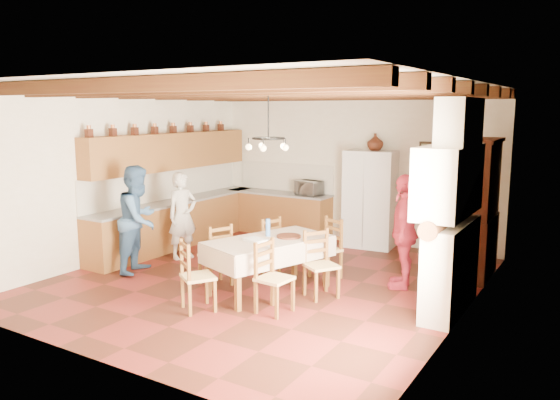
{
  "coord_description": "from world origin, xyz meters",
  "views": [
    {
      "loc": [
        4.51,
        -6.89,
        2.65
      ],
      "look_at": [
        0.1,
        0.3,
        1.25
      ],
      "focal_mm": 35.0,
      "sensor_mm": 36.0,
      "label": 1
    }
  ],
  "objects_px": {
    "chair_right_far": "(321,264)",
    "person_woman_blue": "(139,219)",
    "refrigerator": "(371,199)",
    "hutch": "(478,209)",
    "dining_table": "(269,245)",
    "chair_end_near": "(198,275)",
    "person_man": "(183,216)",
    "chair_left_near": "(215,254)",
    "chair_end_far": "(325,248)",
    "chair_left_far": "(264,245)",
    "chair_right_near": "(274,277)",
    "microwave": "(309,188)",
    "person_woman_red": "(404,231)"
  },
  "relations": [
    {
      "from": "chair_left_far",
      "to": "chair_right_near",
      "type": "height_order",
      "value": "same"
    },
    {
      "from": "chair_left_near",
      "to": "chair_left_far",
      "type": "bearing_deg",
      "value": -178.92
    },
    {
      "from": "chair_right_near",
      "to": "person_woman_blue",
      "type": "xyz_separation_m",
      "value": [
        -2.87,
        0.41,
        0.4
      ]
    },
    {
      "from": "refrigerator",
      "to": "hutch",
      "type": "distance_m",
      "value": 2.41
    },
    {
      "from": "chair_left_near",
      "to": "microwave",
      "type": "bearing_deg",
      "value": -152.8
    },
    {
      "from": "refrigerator",
      "to": "chair_end_far",
      "type": "height_order",
      "value": "refrigerator"
    },
    {
      "from": "refrigerator",
      "to": "chair_right_near",
      "type": "height_order",
      "value": "refrigerator"
    },
    {
      "from": "person_man",
      "to": "microwave",
      "type": "xyz_separation_m",
      "value": [
        1.15,
        2.6,
        0.27
      ]
    },
    {
      "from": "chair_right_near",
      "to": "person_man",
      "type": "relative_size",
      "value": 0.62
    },
    {
      "from": "dining_table",
      "to": "chair_end_near",
      "type": "bearing_deg",
      "value": -109.33
    },
    {
      "from": "refrigerator",
      "to": "chair_right_near",
      "type": "bearing_deg",
      "value": -91.28
    },
    {
      "from": "person_woman_blue",
      "to": "dining_table",
      "type": "bearing_deg",
      "value": -100.34
    },
    {
      "from": "chair_end_near",
      "to": "person_woman_blue",
      "type": "relative_size",
      "value": 0.54
    },
    {
      "from": "person_man",
      "to": "person_woman_blue",
      "type": "bearing_deg",
      "value": -164.84
    },
    {
      "from": "person_man",
      "to": "person_woman_red",
      "type": "height_order",
      "value": "person_woman_red"
    },
    {
      "from": "dining_table",
      "to": "microwave",
      "type": "relative_size",
      "value": 3.77
    },
    {
      "from": "hutch",
      "to": "chair_left_far",
      "type": "xyz_separation_m",
      "value": [
        -2.94,
        -1.7,
        -0.62
      ]
    },
    {
      "from": "hutch",
      "to": "chair_left_far",
      "type": "relative_size",
      "value": 2.3
    },
    {
      "from": "chair_right_near",
      "to": "chair_end_near",
      "type": "bearing_deg",
      "value": 121.17
    },
    {
      "from": "hutch",
      "to": "chair_right_far",
      "type": "bearing_deg",
      "value": -128.69
    },
    {
      "from": "chair_left_far",
      "to": "person_man",
      "type": "relative_size",
      "value": 0.62
    },
    {
      "from": "refrigerator",
      "to": "microwave",
      "type": "distance_m",
      "value": 1.38
    },
    {
      "from": "chair_right_near",
      "to": "person_man",
      "type": "height_order",
      "value": "person_man"
    },
    {
      "from": "refrigerator",
      "to": "person_man",
      "type": "distance_m",
      "value": 3.64
    },
    {
      "from": "chair_right_near",
      "to": "person_woman_red",
      "type": "xyz_separation_m",
      "value": [
        1.09,
        1.9,
        0.38
      ]
    },
    {
      "from": "dining_table",
      "to": "person_woman_blue",
      "type": "xyz_separation_m",
      "value": [
        -2.36,
        -0.26,
        0.17
      ]
    },
    {
      "from": "chair_left_near",
      "to": "chair_right_near",
      "type": "relative_size",
      "value": 1.0
    },
    {
      "from": "person_woman_blue",
      "to": "chair_left_near",
      "type": "bearing_deg",
      "value": -103.11
    },
    {
      "from": "person_woman_red",
      "to": "chair_left_near",
      "type": "bearing_deg",
      "value": -73.95
    },
    {
      "from": "chair_right_far",
      "to": "person_woman_blue",
      "type": "distance_m",
      "value": 3.18
    },
    {
      "from": "chair_right_near",
      "to": "chair_end_near",
      "type": "distance_m",
      "value": 1.02
    },
    {
      "from": "refrigerator",
      "to": "hutch",
      "type": "relative_size",
      "value": 0.85
    },
    {
      "from": "hutch",
      "to": "chair_end_near",
      "type": "relative_size",
      "value": 2.3
    },
    {
      "from": "dining_table",
      "to": "person_woman_red",
      "type": "bearing_deg",
      "value": 37.26
    },
    {
      "from": "dining_table",
      "to": "person_man",
      "type": "bearing_deg",
      "value": 162.23
    },
    {
      "from": "hutch",
      "to": "person_man",
      "type": "xyz_separation_m",
      "value": [
        -4.72,
        -1.64,
        -0.32
      ]
    },
    {
      "from": "person_woman_red",
      "to": "chair_end_far",
      "type": "bearing_deg",
      "value": -93.99
    },
    {
      "from": "hutch",
      "to": "chair_end_far",
      "type": "bearing_deg",
      "value": -147.8
    },
    {
      "from": "hutch",
      "to": "person_man",
      "type": "bearing_deg",
      "value": -162.59
    },
    {
      "from": "chair_left_near",
      "to": "chair_end_far",
      "type": "height_order",
      "value": "same"
    },
    {
      "from": "chair_left_near",
      "to": "chair_end_far",
      "type": "distance_m",
      "value": 1.74
    },
    {
      "from": "chair_end_near",
      "to": "person_man",
      "type": "xyz_separation_m",
      "value": [
        -1.91,
        1.86,
        0.3
      ]
    },
    {
      "from": "chair_right_far",
      "to": "person_man",
      "type": "bearing_deg",
      "value": 113.03
    },
    {
      "from": "chair_left_near",
      "to": "dining_table",
      "type": "bearing_deg",
      "value": 123.43
    },
    {
      "from": "chair_right_far",
      "to": "microwave",
      "type": "xyz_separation_m",
      "value": [
        -1.92,
        3.16,
        0.57
      ]
    },
    {
      "from": "chair_left_near",
      "to": "chair_right_far",
      "type": "height_order",
      "value": "same"
    },
    {
      "from": "chair_left_far",
      "to": "person_woman_red",
      "type": "distance_m",
      "value": 2.24
    },
    {
      "from": "hutch",
      "to": "chair_left_far",
      "type": "bearing_deg",
      "value": -151.74
    },
    {
      "from": "chair_right_far",
      "to": "chair_left_near",
      "type": "bearing_deg",
      "value": 135.53
    },
    {
      "from": "refrigerator",
      "to": "person_woman_red",
      "type": "bearing_deg",
      "value": -62.35
    }
  ]
}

